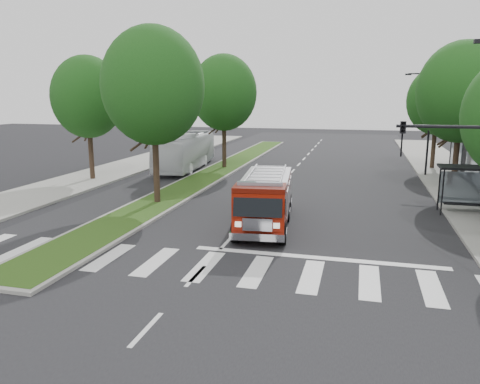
# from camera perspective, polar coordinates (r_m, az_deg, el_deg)

# --- Properties ---
(ground) EXTENTS (140.00, 140.00, 0.00)m
(ground) POSITION_cam_1_polar(r_m,az_deg,el_deg) (20.59, -1.62, -6.17)
(ground) COLOR black
(ground) RESTS_ON ground
(sidewalk_left) EXTENTS (5.00, 80.00, 0.15)m
(sidewalk_left) POSITION_cam_1_polar(r_m,az_deg,el_deg) (35.61, -19.88, 0.95)
(sidewalk_left) COLOR gray
(sidewalk_left) RESTS_ON ground
(median) EXTENTS (3.00, 50.00, 0.15)m
(median) POSITION_cam_1_polar(r_m,az_deg,el_deg) (39.06, -2.75, 2.56)
(median) COLOR gray
(median) RESTS_ON ground
(bus_shelter) EXTENTS (3.20, 1.60, 2.61)m
(bus_shelter) POSITION_cam_1_polar(r_m,az_deg,el_deg) (27.89, 26.20, 1.69)
(bus_shelter) COLOR black
(bus_shelter) RESTS_ON ground
(tree_right_mid) EXTENTS (5.60, 5.60, 9.72)m
(tree_right_mid) POSITION_cam_1_polar(r_m,az_deg,el_deg) (33.35, 25.44, 10.93)
(tree_right_mid) COLOR black
(tree_right_mid) RESTS_ON ground
(tree_right_far) EXTENTS (5.00, 5.00, 8.73)m
(tree_right_far) POSITION_cam_1_polar(r_m,az_deg,el_deg) (43.23, 22.93, 10.22)
(tree_right_far) COLOR black
(tree_right_far) RESTS_ON ground
(tree_median_near) EXTENTS (5.80, 5.80, 10.16)m
(tree_median_near) POSITION_cam_1_polar(r_m,az_deg,el_deg) (27.33, -10.54, 12.58)
(tree_median_near) COLOR black
(tree_median_near) RESTS_ON ground
(tree_median_far) EXTENTS (5.60, 5.60, 9.72)m
(tree_median_far) POSITION_cam_1_polar(r_m,az_deg,el_deg) (40.47, -1.98, 12.00)
(tree_median_far) COLOR black
(tree_median_far) RESTS_ON ground
(tree_left_mid) EXTENTS (5.20, 5.20, 9.16)m
(tree_left_mid) POSITION_cam_1_polar(r_m,az_deg,el_deg) (36.44, -18.10, 10.94)
(tree_left_mid) COLOR black
(tree_left_mid) RESTS_ON ground
(streetlight_right_far) EXTENTS (2.11, 0.20, 8.00)m
(streetlight_right_far) POSITION_cam_1_polar(r_m,az_deg,el_deg) (39.15, 21.91, 8.23)
(streetlight_right_far) COLOR black
(streetlight_right_far) RESTS_ON ground
(fire_engine) EXTENTS (3.14, 7.91, 2.67)m
(fire_engine) POSITION_cam_1_polar(r_m,az_deg,el_deg) (23.01, 3.10, -0.94)
(fire_engine) COLOR #520D04
(fire_engine) RESTS_ON ground
(city_bus) EXTENTS (3.58, 11.28, 3.09)m
(city_bus) POSITION_cam_1_polar(r_m,az_deg,el_deg) (40.89, -6.64, 4.98)
(city_bus) COLOR white
(city_bus) RESTS_ON ground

